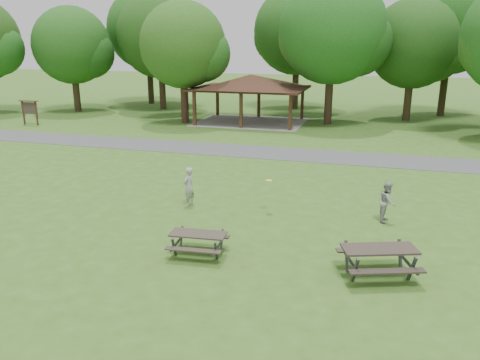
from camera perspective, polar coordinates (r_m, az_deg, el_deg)
name	(u,v)px	position (r m, az deg, el deg)	size (l,w,h in m)	color
ground	(172,254)	(14.64, -8.29, -8.88)	(160.00, 160.00, 0.00)	#335E1B
asphalt_path	(272,153)	(27.30, 3.91, 3.33)	(120.00, 3.20, 0.02)	#464648
pavilion	(251,83)	(37.38, 1.31, 11.69)	(8.60, 7.01, 3.76)	#3B2315
notice_board	(29,108)	(39.77, -24.30, 8.00)	(1.60, 0.30, 1.88)	#3A2015
tree_row_b	(73,48)	(45.97, -19.69, 14.94)	(7.14, 6.80, 9.28)	#2E2114
tree_row_c	(161,38)	(45.42, -9.59, 16.73)	(8.19, 7.80, 10.67)	black
tree_row_d	(184,48)	(37.45, -6.85, 15.74)	(6.93, 6.60, 9.27)	#311E15
tree_row_e	(333,34)	(37.16, 11.33, 17.10)	(8.40, 8.00, 11.02)	black
tree_row_f	(414,46)	(40.56, 20.48, 15.01)	(7.35, 7.00, 9.55)	#332316
tree_deep_a	(149,32)	(49.90, -11.06, 17.31)	(8.40, 8.00, 11.38)	black
tree_deep_b	(298,34)	(45.62, 7.11, 17.27)	(8.40, 8.00, 11.13)	#322116
tree_deep_c	(452,26)	(44.33, 24.47, 16.72)	(8.82, 8.40, 11.90)	black
picnic_table_middle	(198,238)	(14.27, -5.13, -7.10)	(1.80, 1.50, 0.73)	#322B24
picnic_table_far	(379,255)	(13.50, 16.59, -8.72)	(2.43, 2.19, 0.87)	#2E2621
frisbee_in_flight	(269,180)	(17.54, 3.55, -0.05)	(0.32, 0.32, 0.02)	yellow
frisbee_thrower	(189,187)	(18.44, -6.27, -0.80)	(0.57, 0.37, 1.55)	#9F9EA1
frisbee_catcher	(387,202)	(17.56, 17.54, -2.52)	(0.72, 0.56, 1.47)	#99999C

